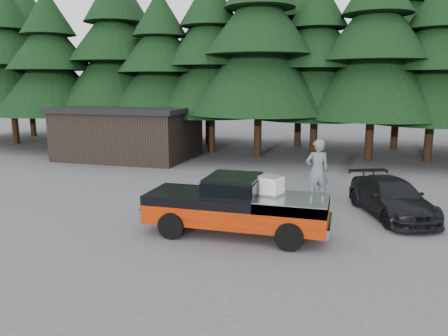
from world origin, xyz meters
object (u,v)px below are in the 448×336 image
(parked_car, at_px, (392,198))
(utility_building, at_px, (130,132))
(pickup_truck, at_px, (236,214))
(man_on_bed, at_px, (317,171))
(air_compressor, at_px, (269,186))

(parked_car, xyz_separation_m, utility_building, (-15.35, 8.95, 0.99))
(pickup_truck, height_order, utility_building, utility_building)
(man_on_bed, xyz_separation_m, parked_car, (2.49, 3.78, -1.60))
(air_compressor, height_order, utility_building, utility_building)
(man_on_bed, bearing_deg, pickup_truck, -27.09)
(parked_car, bearing_deg, pickup_truck, -166.54)
(man_on_bed, distance_m, utility_building, 18.10)
(man_on_bed, height_order, utility_building, utility_building)
(man_on_bed, distance_m, parked_car, 4.80)
(parked_car, distance_m, utility_building, 17.79)
(pickup_truck, distance_m, air_compressor, 1.40)
(parked_car, bearing_deg, utility_building, 128.61)
(pickup_truck, height_order, parked_car, parked_car)
(pickup_truck, bearing_deg, air_compressor, 12.23)
(pickup_truck, bearing_deg, parked_car, 34.61)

